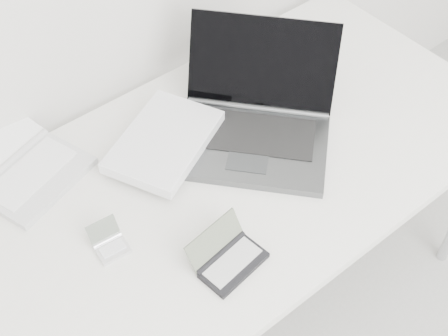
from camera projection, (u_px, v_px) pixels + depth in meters
desk at (223, 180)px, 1.65m from camera, size 1.60×0.80×0.73m
laptop_large at (222, 129)px, 1.65m from camera, size 0.68×0.56×0.25m
netbook_open_white at (22, 168)px, 1.59m from camera, size 0.36×0.41×0.06m
pda_silver at (110, 244)px, 1.44m from camera, size 0.08×0.09×0.05m
palmtop_charcoal at (228, 259)px, 1.41m from camera, size 0.17×0.14×0.08m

